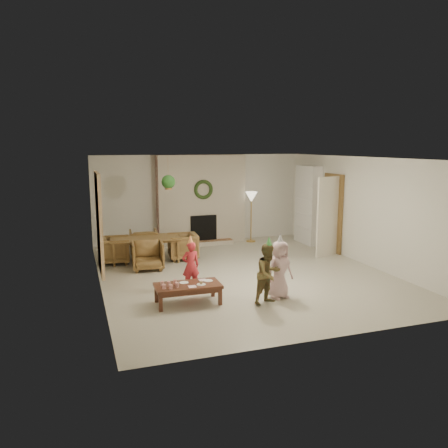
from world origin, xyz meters
name	(u,v)px	position (x,y,z in m)	size (l,w,h in m)	color
floor	(243,274)	(0.00, 0.00, 0.00)	(7.00, 7.00, 0.00)	#B7B29E
ceiling	(244,158)	(0.00, 0.00, 2.50)	(7.00, 7.00, 0.00)	white
wall_back	(199,199)	(0.00, 3.50, 1.25)	(7.00, 7.00, 0.00)	silver
wall_front	(333,255)	(0.00, -3.50, 1.25)	(7.00, 7.00, 0.00)	silver
wall_left	(98,225)	(-3.00, 0.00, 1.25)	(7.00, 7.00, 0.00)	silver
wall_right	(363,211)	(3.00, 0.00, 1.25)	(7.00, 7.00, 0.00)	silver
fireplace_mass	(201,199)	(0.00, 3.30, 1.25)	(2.50, 0.40, 2.50)	#4F1517
fireplace_hearth	(205,243)	(0.00, 2.95, 0.06)	(1.60, 0.30, 0.12)	brown
fireplace_firebox	(203,228)	(0.00, 3.12, 0.45)	(0.75, 0.12, 0.75)	black
fireplace_wreath	(203,190)	(0.00, 3.07, 1.55)	(0.54, 0.54, 0.10)	#1F3714
floor_lamp_base	(251,241)	(1.40, 3.00, 0.01)	(0.27, 0.27, 0.03)	gold
floor_lamp_post	(251,219)	(1.40, 3.00, 0.68)	(0.03, 0.03, 1.30)	gold
floor_lamp_shade	(251,197)	(1.40, 3.00, 1.30)	(0.35, 0.35, 0.29)	beige
bookshelf_carcass	(308,205)	(2.84, 2.30, 1.10)	(0.30, 1.00, 2.20)	white
bookshelf_shelf_a	(307,228)	(2.82, 2.30, 0.45)	(0.30, 0.92, 0.03)	white
bookshelf_shelf_b	(307,214)	(2.82, 2.30, 0.85)	(0.30, 0.92, 0.03)	white
bookshelf_shelf_c	(307,200)	(2.82, 2.30, 1.25)	(0.30, 0.92, 0.03)	white
bookshelf_shelf_d	(308,185)	(2.82, 2.30, 1.65)	(0.30, 0.92, 0.03)	white
books_row_lower	(309,224)	(2.80, 2.15, 0.59)	(0.20, 0.40, 0.24)	#B64A21
books_row_mid	(306,209)	(2.80, 2.35, 0.99)	(0.20, 0.44, 0.24)	#27628F
books_row_upper	(309,195)	(2.80, 2.20, 1.38)	(0.20, 0.36, 0.22)	#A57F23
door_frame	(333,213)	(2.96, 1.20, 1.02)	(0.05, 0.86, 2.04)	brown
door_leaf	(328,217)	(2.58, 0.82, 1.00)	(0.05, 0.80, 2.00)	beige
curtain_panel	(99,223)	(-2.96, 0.20, 1.25)	(0.06, 1.20, 2.00)	beige
dining_table	(146,250)	(-1.84, 1.73, 0.29)	(1.64, 0.92, 0.58)	brown
dining_chair_near	(148,256)	(-1.90, 1.01, 0.32)	(0.68, 0.70, 0.64)	brown
dining_chair_far	(144,242)	(-1.78, 2.45, 0.32)	(0.68, 0.70, 0.64)	brown
dining_chair_left	(115,250)	(-2.56, 1.79, 0.32)	(0.68, 0.70, 0.64)	brown
dining_chair_right	(183,246)	(-0.94, 1.65, 0.32)	(0.68, 0.70, 0.64)	brown
hanging_plant_cord	(168,172)	(-1.30, 1.50, 2.15)	(0.01, 0.01, 0.70)	tan
hanging_plant_pot	(168,187)	(-1.30, 1.50, 1.80)	(0.16, 0.16, 0.12)	olive
hanging_plant_foliage	(168,182)	(-1.30, 1.50, 1.92)	(0.32, 0.32, 0.32)	#1D4E1A
coffee_table_top	(188,286)	(-1.59, -1.43, 0.33)	(1.15, 0.58, 0.05)	#522A1B
coffee_table_apron	(188,289)	(-1.59, -1.43, 0.27)	(1.06, 0.49, 0.07)	#522A1B
coffee_leg_fl	(161,303)	(-2.12, -1.65, 0.15)	(0.06, 0.06, 0.30)	#522A1B
coffee_leg_fr	(220,297)	(-1.07, -1.68, 0.15)	(0.06, 0.06, 0.30)	#522A1B
coffee_leg_bl	(156,294)	(-2.11, -1.18, 0.15)	(0.06, 0.06, 0.30)	#522A1B
coffee_leg_br	(213,288)	(-1.06, -1.21, 0.15)	(0.06, 0.06, 0.30)	#522A1B
cup_a	(164,287)	(-2.04, -1.55, 0.39)	(0.06, 0.06, 0.08)	white
cup_b	(162,284)	(-2.03, -1.38, 0.39)	(0.06, 0.06, 0.08)	white
cup_c	(171,287)	(-1.93, -1.60, 0.39)	(0.06, 0.06, 0.08)	white
cup_d	(169,284)	(-1.93, -1.42, 0.39)	(0.06, 0.06, 0.08)	white
cup_e	(177,285)	(-1.81, -1.53, 0.39)	(0.06, 0.06, 0.08)	white
cup_f	(175,282)	(-1.80, -1.35, 0.39)	(0.06, 0.06, 0.08)	white
plate_a	(184,282)	(-1.63, -1.32, 0.36)	(0.16, 0.16, 0.01)	white
plate_b	(201,284)	(-1.37, -1.53, 0.36)	(0.16, 0.16, 0.01)	white
plate_c	(208,281)	(-1.19, -1.35, 0.36)	(0.16, 0.16, 0.01)	white
food_scoop	(201,282)	(-1.37, -1.53, 0.39)	(0.06, 0.06, 0.06)	tan
napkin_left	(192,287)	(-1.55, -1.59, 0.36)	(0.13, 0.13, 0.01)	#F2B2C7
napkin_right	(203,280)	(-1.28, -1.28, 0.36)	(0.13, 0.13, 0.01)	#F2B2C7
child_red	(191,266)	(-1.35, -0.70, 0.48)	(0.35, 0.23, 0.95)	red
party_hat_red	(190,240)	(-1.35, -0.70, 0.99)	(0.13, 0.13, 0.18)	#EFD24F
child_plaid	(268,274)	(-0.24, -1.87, 0.54)	(0.53, 0.41, 1.08)	brown
party_hat_plaid	(269,241)	(-0.24, -1.87, 1.12)	(0.13, 0.13, 0.18)	#50BC55
child_pink	(280,269)	(0.08, -1.66, 0.53)	(0.52, 0.34, 1.07)	beige
party_hat_pink	(280,239)	(0.08, -1.66, 1.11)	(0.14, 0.14, 0.19)	#ADADB4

